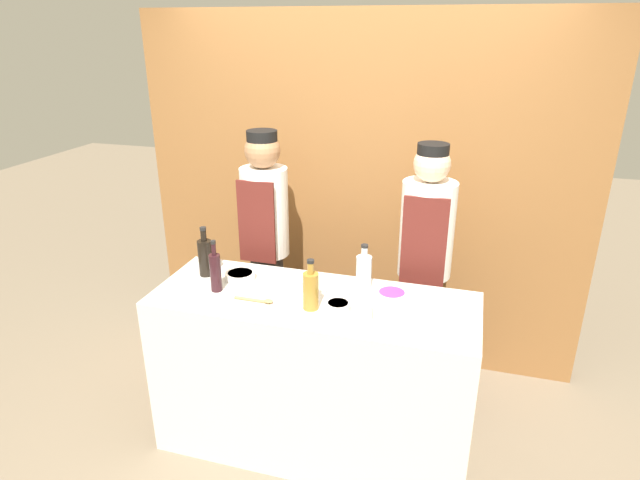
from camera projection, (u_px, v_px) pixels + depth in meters
name	position (u px, v px, depth m)	size (l,w,h in m)	color
ground_plane	(314.00, 441.00, 3.17)	(14.00, 14.00, 0.00)	#756651
cabinet_wall	(360.00, 194.00, 3.71)	(3.06, 0.18, 2.40)	brown
counter	(314.00, 374.00, 2.99)	(1.72, 0.63, 0.96)	beige
sauce_bowl_green	(337.00, 292.00, 2.80)	(0.12, 0.12, 0.06)	white
sauce_bowl_yellow	(292.00, 281.00, 2.93)	(0.17, 0.17, 0.06)	white
sauce_bowl_purple	(392.00, 295.00, 2.78)	(0.16, 0.16, 0.05)	white
sauce_bowl_brown	(240.00, 275.00, 3.01)	(0.17, 0.17, 0.04)	white
sauce_bowl_orange	(338.00, 307.00, 2.66)	(0.13, 0.13, 0.05)	white
cutting_board	(432.00, 321.00, 2.57)	(0.30, 0.22, 0.02)	white
bottle_vinegar	(311.00, 290.00, 2.67)	(0.08, 0.08, 0.27)	olive
bottle_wine	(215.00, 271.00, 2.85)	(0.06, 0.06, 0.29)	black
bottle_clear	(364.00, 271.00, 2.89)	(0.08, 0.08, 0.25)	silver
bottle_soy	(205.00, 256.00, 3.03)	(0.08, 0.08, 0.29)	black
cup_cream	(363.00, 312.00, 2.59)	(0.09, 0.09, 0.09)	silver
wooden_spoon	(258.00, 300.00, 2.76)	(0.21, 0.04, 0.02)	#B2844C
chef_left	(266.00, 245.00, 3.50)	(0.30, 0.30, 1.70)	#28282D
chef_right	(424.00, 267.00, 3.24)	(0.32, 0.32, 1.68)	#28282D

